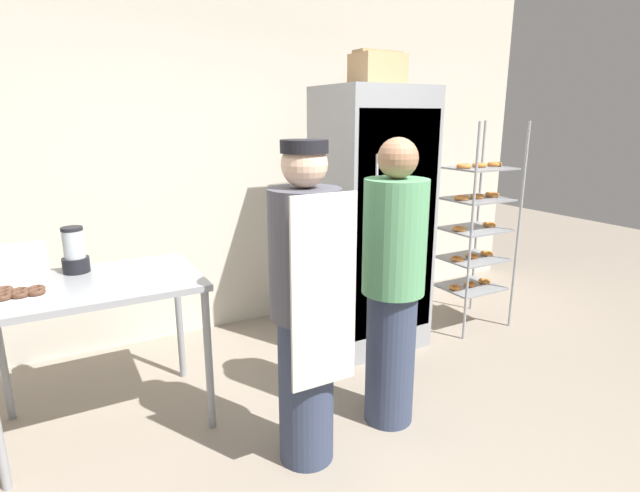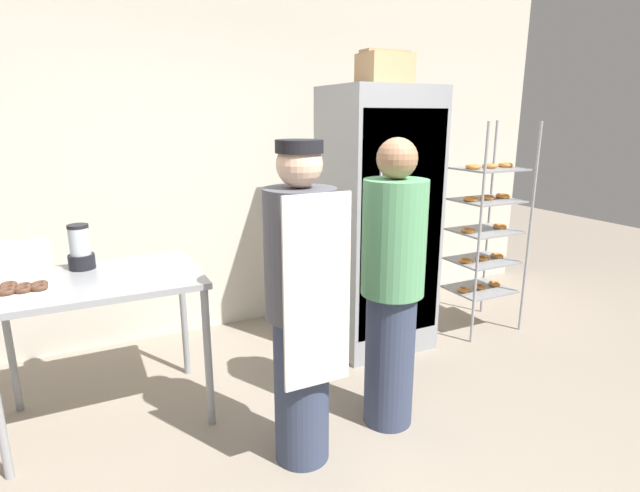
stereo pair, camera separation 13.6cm
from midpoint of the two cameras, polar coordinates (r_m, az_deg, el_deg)
ground_plane at (r=2.76m, az=9.34°, el=-25.69°), size 14.00×14.00×0.00m
back_wall at (r=4.27m, az=-9.01°, el=11.27°), size 6.40×0.12×3.08m
refrigerator at (r=3.86m, az=7.59°, el=2.78°), size 0.75×0.70×1.99m
baking_rack at (r=4.39m, az=19.12°, el=1.91°), size 0.57×0.48×1.74m
prep_counter at (r=3.10m, az=-22.73°, el=-5.09°), size 1.12×0.76×0.89m
donut_box at (r=2.89m, az=-29.59°, el=-4.25°), size 0.28×0.23×0.28m
blender_pitcher at (r=3.26m, az=-24.65°, el=-0.35°), size 0.15×0.15×0.27m
cardboard_storage_box at (r=3.88m, az=8.47°, el=19.37°), size 0.36×0.27×0.25m
person_baker at (r=2.49m, az=-0.59°, el=-6.72°), size 0.35×0.37×1.67m
person_customer at (r=2.85m, az=9.62°, el=-4.54°), size 0.35×0.35×1.67m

